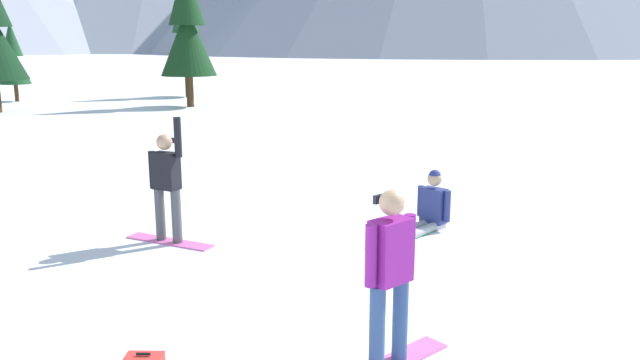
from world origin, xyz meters
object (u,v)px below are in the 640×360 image
at_px(snowboarder_midground, 167,184).
at_px(pine_tree_young, 13,58).
at_px(snowboarder_foreground, 390,275).
at_px(pine_tree_leaning, 187,29).
at_px(snowboarder_background, 428,210).
at_px(pine_tree_slender, 186,36).

height_order(snowboarder_midground, pine_tree_young, pine_tree_young).
relative_size(snowboarder_foreground, pine_tree_leaning, 0.26).
xyz_separation_m(snowboarder_foreground, pine_tree_leaning, (-5.17, 24.87, 2.69)).
distance_m(snowboarder_midground, snowboarder_background, 4.21).
xyz_separation_m(snowboarder_foreground, pine_tree_young, (-14.50, 28.18, 1.27)).
bearing_deg(pine_tree_young, pine_tree_leaning, -19.57).
xyz_separation_m(pine_tree_young, pine_tree_leaning, (9.33, -3.32, 1.41)).
bearing_deg(pine_tree_slender, snowboarder_foreground, -78.80).
xyz_separation_m(snowboarder_foreground, snowboarder_midground, (-2.74, 4.02, -0.00)).
height_order(snowboarder_foreground, pine_tree_young, pine_tree_young).
bearing_deg(pine_tree_slender, pine_tree_leaning, -81.23).
distance_m(pine_tree_young, pine_tree_leaning, 10.00).
bearing_deg(snowboarder_background, pine_tree_young, 123.77).
distance_m(snowboarder_midground, pine_tree_leaning, 21.16).
relative_size(pine_tree_leaning, pine_tree_slender, 1.08).
height_order(snowboarder_background, pine_tree_slender, pine_tree_slender).
bearing_deg(pine_tree_young, snowboarder_foreground, -62.77).
height_order(snowboarder_midground, pine_tree_leaning, pine_tree_leaning).
xyz_separation_m(snowboarder_midground, pine_tree_young, (-11.76, 24.16, 1.28)).
bearing_deg(snowboarder_midground, pine_tree_leaning, 96.65).
height_order(snowboarder_background, pine_tree_leaning, pine_tree_leaning).
relative_size(snowboarder_foreground, pine_tree_young, 0.43).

